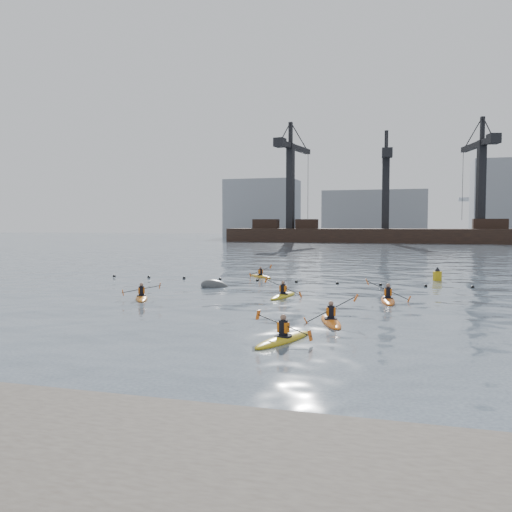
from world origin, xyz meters
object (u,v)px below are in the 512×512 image
Objects in this scene: kayaker_2 at (142,297)px; kayaker_3 at (283,295)px; mooring_buoy at (215,287)px; kayaker_1 at (283,338)px; nav_buoy at (437,276)px; kayaker_0 at (331,320)px; kayaker_5 at (261,276)px; kayaker_4 at (388,299)px.

kayaker_3 is (7.58, 3.00, 0.00)m from kayaker_2.
mooring_buoy is at bearing 45.20° from kayaker_2.
kayaker_1 is 17.33m from mooring_buoy.
kayaker_1 is 24.51m from nav_buoy.
kayaker_1 reaches higher than mooring_buoy.
kayaker_0 is at bearing 93.71° from kayaker_1.
kayaker_2 is 1.23× the size of kayaker_5.
kayaker_3 is at bearing -114.26° from kayaker_5.
kayaker_1 is (-1.13, -4.13, 0.00)m from kayaker_0.
kayaker_4 is at bearing -17.94° from mooring_buoy.
kayaker_4 is (13.56, 2.84, 0.01)m from kayaker_2.
kayaker_4 is (5.97, -0.16, 0.00)m from kayaker_3.
kayaker_5 reaches higher than mooring_buoy.
kayaker_0 is 0.95× the size of kayaker_4.
kayaker_0 reaches higher than kayaker_3.
kayaker_2 is 6.88m from mooring_buoy.
kayaker_0 is at bearing -49.25° from kayaker_2.
kayaker_3 reaches higher than kayaker_5.
kayaker_0 is at bearing -49.34° from mooring_buoy.
kayaker_4 reaches higher than nav_buoy.
kayaker_3 is (-3.89, 7.46, 0.00)m from kayaker_0.
kayaker_4 is 12.64m from nav_buoy.
kayaker_2 is at bearing -149.06° from kayaker_5.
kayaker_1 is 1.83× the size of mooring_buoy.
mooring_buoy is at bearing -23.81° from kayaker_4.
kayaker_1 is at bearing -61.18° from mooring_buoy.
kayaker_5 is at bearing 126.77° from kayaker_1.
kayaker_1 is at bearing -67.70° from kayaker_3.
mooring_buoy is at bearing 113.07° from kayaker_0.
nav_buoy is at bearing 14.21° from kayaker_2.
kayaker_3 is 6.65m from mooring_buoy.
kayaker_0 is 8.41m from kayaker_3.
kayaker_0 is at bearing -112.00° from kayaker_5.
nav_buoy is (16.64, 15.09, 0.26)m from kayaker_2.
kayaker_3 is 2.91× the size of nav_buoy.
kayaker_2 is at bearing -137.79° from nav_buoy.
nav_buoy is (9.06, 12.09, 0.26)m from kayaker_3.
nav_buoy is (6.30, 23.69, 0.25)m from kayaker_1.
kayaker_1 is 1.03× the size of kayaker_3.
kayaker_1 is 1.38× the size of kayaker_5.
kayaker_0 is 0.96× the size of kayaker_1.
mooring_buoy is (1.99, 6.58, -0.10)m from kayaker_2.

